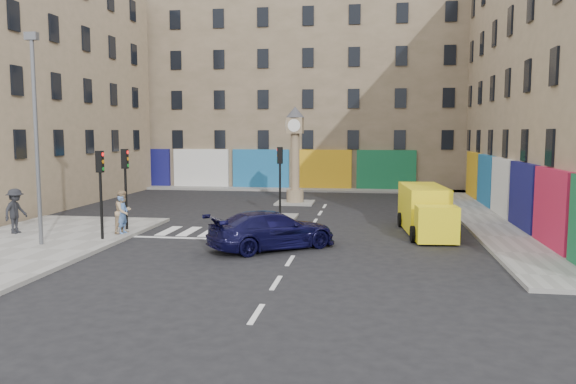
% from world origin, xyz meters
% --- Properties ---
extents(ground, '(120.00, 120.00, 0.00)m').
position_xyz_m(ground, '(0.00, 0.00, 0.00)').
color(ground, black).
rests_on(ground, ground).
extents(sidewalk_left, '(7.00, 16.00, 0.15)m').
position_xyz_m(sidewalk_left, '(-11.00, -2.00, 0.07)').
color(sidewalk_left, gray).
rests_on(sidewalk_left, ground).
extents(sidewalk_right, '(2.60, 30.00, 0.15)m').
position_xyz_m(sidewalk_right, '(8.70, 10.00, 0.07)').
color(sidewalk_right, gray).
rests_on(sidewalk_right, ground).
extents(sidewalk_far, '(32.00, 2.40, 0.15)m').
position_xyz_m(sidewalk_far, '(-4.00, 22.20, 0.07)').
color(sidewalk_far, gray).
rests_on(sidewalk_far, ground).
extents(island_near, '(1.80, 1.80, 0.12)m').
position_xyz_m(island_near, '(-2.00, 8.00, 0.06)').
color(island_near, gray).
rests_on(island_near, ground).
extents(island_far, '(2.40, 2.40, 0.12)m').
position_xyz_m(island_far, '(-2.00, 14.00, 0.06)').
color(island_far, gray).
rests_on(island_far, ground).
extents(building_far, '(32.00, 10.00, 17.00)m').
position_xyz_m(building_far, '(-4.00, 28.00, 8.50)').
color(building_far, '#88735B').
rests_on(building_far, ground).
extents(building_left, '(8.00, 20.00, 15.00)m').
position_xyz_m(building_left, '(-19.00, 12.00, 7.50)').
color(building_left, '#9A8164').
rests_on(building_left, ground).
extents(traffic_light_left_near, '(0.28, 0.22, 3.70)m').
position_xyz_m(traffic_light_left_near, '(-8.30, 0.20, 2.62)').
color(traffic_light_left_near, black).
rests_on(traffic_light_left_near, sidewalk_left).
extents(traffic_light_left_far, '(0.28, 0.22, 3.70)m').
position_xyz_m(traffic_light_left_far, '(-8.30, 2.60, 2.62)').
color(traffic_light_left_far, black).
rests_on(traffic_light_left_far, sidewalk_left).
extents(traffic_light_island, '(0.28, 0.22, 3.70)m').
position_xyz_m(traffic_light_island, '(-2.00, 8.00, 2.59)').
color(traffic_light_island, black).
rests_on(traffic_light_island, island_near).
extents(lamp_post, '(0.50, 0.25, 8.30)m').
position_xyz_m(lamp_post, '(-10.20, -1.20, 4.79)').
color(lamp_post, '#595B60').
rests_on(lamp_post, sidewalk_left).
extents(clock_pillar, '(1.20, 1.20, 6.10)m').
position_xyz_m(clock_pillar, '(-2.00, 14.00, 3.55)').
color(clock_pillar, '#9A8164').
rests_on(clock_pillar, island_far).
extents(navy_sedan, '(5.43, 4.84, 1.51)m').
position_xyz_m(navy_sedan, '(-1.00, -0.01, 0.76)').
color(navy_sedan, black).
rests_on(navy_sedan, ground).
extents(yellow_van, '(2.38, 5.96, 2.12)m').
position_xyz_m(yellow_van, '(5.33, 4.43, 1.05)').
color(yellow_van, yellow).
rests_on(yellow_van, ground).
extents(pedestrian_blue, '(0.43, 0.64, 1.71)m').
position_xyz_m(pedestrian_blue, '(-8.00, 1.56, 1.01)').
color(pedestrian_blue, '#4F75B4').
rests_on(pedestrian_blue, sidewalk_left).
extents(pedestrian_tan, '(0.94, 1.09, 1.92)m').
position_xyz_m(pedestrian_tan, '(-8.00, 1.62, 1.11)').
color(pedestrian_tan, tan).
rests_on(pedestrian_tan, sidewalk_left).
extents(pedestrian_dark, '(0.86, 1.35, 1.99)m').
position_xyz_m(pedestrian_dark, '(-12.69, 0.87, 1.15)').
color(pedestrian_dark, black).
rests_on(pedestrian_dark, sidewalk_left).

